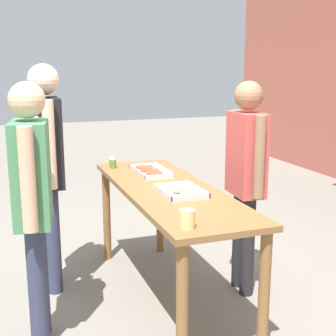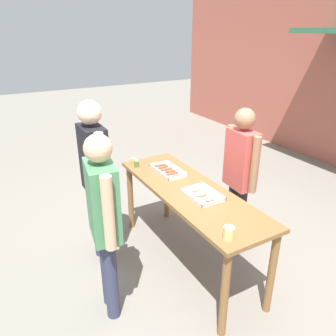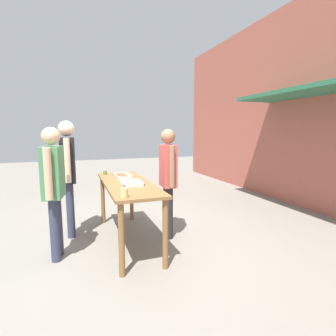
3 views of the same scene
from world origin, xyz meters
name	(u,v)px [view 3 (image 3 of 3)]	position (x,y,z in m)	size (l,w,h in m)	color
ground_plane	(128,241)	(0.00, 0.00, 0.00)	(24.00, 24.00, 0.00)	gray
building_facade_back	(330,100)	(0.00, 3.98, 2.26)	(12.00, 1.11, 4.50)	#A85647
serving_table	(127,191)	(0.00, 0.00, 0.78)	(2.04, 0.66, 0.91)	brown
food_tray_sausages	(123,176)	(-0.49, 0.02, 0.93)	(0.46, 0.25, 0.04)	silver
food_tray_buns	(131,183)	(0.20, 0.02, 0.93)	(0.38, 0.28, 0.07)	silver
condiment_jar_mustard	(105,172)	(-0.89, -0.22, 0.95)	(0.06, 0.06, 0.08)	gold
condiment_jar_ketchup	(105,172)	(-0.81, -0.23, 0.95)	(0.06, 0.06, 0.08)	#567A38
beer_cup	(124,193)	(0.88, -0.21, 0.97)	(0.09, 0.09, 0.11)	#DBC67A
person_server_behind_table	(168,173)	(0.04, 0.63, 1.03)	(0.52, 0.23, 1.69)	#232328
person_customer_holding_hotdog	(68,167)	(-0.52, -0.81, 1.10)	(0.56, 0.24, 1.82)	#333851
person_customer_with_cup	(53,181)	(0.22, -0.98, 1.03)	(0.57, 0.28, 1.71)	#333851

